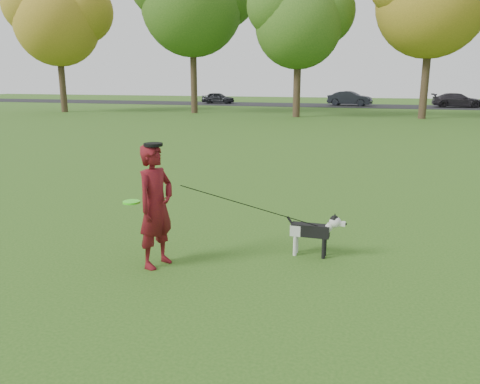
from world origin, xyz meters
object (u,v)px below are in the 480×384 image
(man, at_px, (156,206))
(car_mid, at_px, (350,98))
(dog, at_px, (315,230))
(car_right, at_px, (457,100))
(car_left, at_px, (218,98))

(man, xyz_separation_m, car_mid, (-0.42, 40.56, -0.15))
(dog, bearing_deg, car_right, 80.10)
(car_mid, bearing_deg, dog, -167.54)
(car_right, bearing_deg, car_left, 86.31)
(dog, relative_size, car_mid, 0.21)
(dog, xyz_separation_m, car_mid, (-2.44, 39.59, 0.29))
(car_left, xyz_separation_m, car_right, (22.56, 0.00, 0.06))
(dog, distance_m, car_mid, 39.66)
(man, bearing_deg, car_left, 33.39)
(car_mid, distance_m, car_right, 9.34)
(man, bearing_deg, dog, -49.47)
(dog, bearing_deg, car_left, 111.57)
(man, height_order, car_left, man)
(car_right, bearing_deg, dog, 166.42)
(car_mid, bearing_deg, car_left, 98.94)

